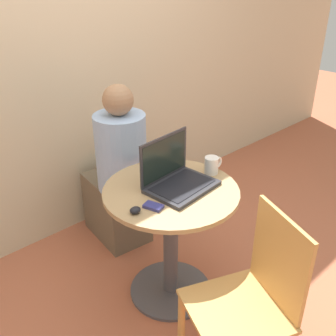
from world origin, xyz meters
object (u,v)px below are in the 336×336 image
object	(u,v)px
laptop	(176,177)
chair_empty	(249,303)
person_seated	(119,180)
cell_phone	(153,206)

from	to	relation	value
laptop	chair_empty	xyz separation A→B (m)	(-0.16, -0.64, -0.32)
chair_empty	person_seated	bearing A→B (deg)	80.04
chair_empty	person_seated	xyz separation A→B (m)	(0.22, 1.26, 0.02)
laptop	chair_empty	distance (m)	0.73
laptop	chair_empty	bearing A→B (deg)	-104.20
laptop	cell_phone	size ratio (longest dim) A/B	3.56
cell_phone	chair_empty	bearing A→B (deg)	-82.95
chair_empty	person_seated	distance (m)	1.28
laptop	cell_phone	bearing A→B (deg)	-161.15
cell_phone	laptop	bearing A→B (deg)	18.85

